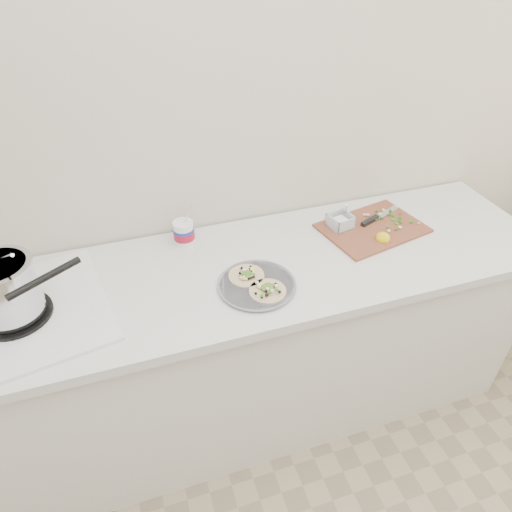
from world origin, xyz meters
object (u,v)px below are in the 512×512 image
object	(u,v)px
cutboard	(370,225)
tub	(184,230)
stove	(9,299)
taco_plate	(257,283)

from	to	relation	value
cutboard	tub	bearing A→B (deg)	157.95
stove	cutboard	distance (m)	1.39
stove	tub	bearing A→B (deg)	11.97
taco_plate	stove	bearing A→B (deg)	173.43
stove	tub	xyz separation A→B (m)	(0.62, 0.26, -0.03)
taco_plate	tub	size ratio (longest dim) A/B	1.46
tub	cutboard	size ratio (longest dim) A/B	0.41
stove	taco_plate	size ratio (longest dim) A/B	2.33
stove	taco_plate	xyz separation A→B (m)	(0.81, -0.09, -0.07)
taco_plate	cutboard	xyz separation A→B (m)	(0.58, 0.21, -0.00)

